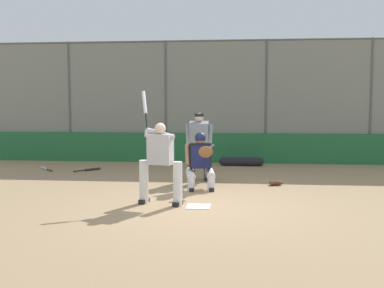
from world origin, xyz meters
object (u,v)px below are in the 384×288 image
at_px(spare_bat_by_padding, 91,169).
at_px(spare_bat_third_base_side, 203,166).
at_px(fielding_glove_on_dirt, 275,183).
at_px(umpire_home, 199,145).
at_px(catcher_behind_plate, 201,160).
at_px(equipment_bag_dugout_side, 241,162).
at_px(spare_bat_near_backstop, 45,168).
at_px(batter_at_plate, 160,160).

relative_size(spare_bat_by_padding, spare_bat_third_base_side, 0.88).
bearing_deg(fielding_glove_on_dirt, umpire_home, -14.00).
distance_m(umpire_home, fielding_glove_on_dirt, 2.02).
distance_m(catcher_behind_plate, spare_bat_by_padding, 4.18).
height_order(umpire_home, fielding_glove_on_dirt, umpire_home).
xyz_separation_m(spare_bat_by_padding, equipment_bag_dugout_side, (-4.21, -1.42, 0.09)).
bearing_deg(spare_bat_third_base_side, spare_bat_by_padding, 76.86).
bearing_deg(spare_bat_near_backstop, catcher_behind_plate, -160.17).
distance_m(batter_at_plate, catcher_behind_plate, 1.66).
xyz_separation_m(catcher_behind_plate, spare_bat_third_base_side, (0.22, -3.54, -0.61)).
bearing_deg(spare_bat_by_padding, equipment_bag_dugout_side, -30.78).
bearing_deg(catcher_behind_plate, spare_bat_by_padding, -46.98).
xyz_separation_m(fielding_glove_on_dirt, equipment_bag_dugout_side, (0.74, -3.24, 0.07)).
distance_m(batter_at_plate, fielding_glove_on_dirt, 3.28).
relative_size(catcher_behind_plate, spare_bat_third_base_side, 1.64).
relative_size(batter_at_plate, fielding_glove_on_dirt, 6.61).
xyz_separation_m(batter_at_plate, umpire_home, (-0.50, -2.66, 0.06)).
bearing_deg(fielding_glove_on_dirt, batter_at_plate, 43.97).
bearing_deg(spare_bat_third_base_side, umpire_home, 150.54).
relative_size(batter_at_plate, spare_bat_near_backstop, 2.95).
xyz_separation_m(spare_bat_by_padding, spare_bat_third_base_side, (-3.07, -1.03, 0.00)).
height_order(spare_bat_third_base_side, fielding_glove_on_dirt, fielding_glove_on_dirt).
xyz_separation_m(umpire_home, spare_bat_third_base_side, (0.10, -2.40, -0.85)).
bearing_deg(batter_at_plate, spare_bat_by_padding, -43.21).
xyz_separation_m(spare_bat_third_base_side, fielding_glove_on_dirt, (-1.89, 2.85, 0.02)).
bearing_deg(fielding_glove_on_dirt, equipment_bag_dugout_side, -77.08).
xyz_separation_m(batter_at_plate, spare_bat_near_backstop, (4.02, -4.10, -0.79)).
relative_size(umpire_home, equipment_bag_dugout_side, 1.22).
relative_size(umpire_home, spare_bat_by_padding, 2.46).
relative_size(catcher_behind_plate, equipment_bag_dugout_side, 0.93).
distance_m(catcher_behind_plate, spare_bat_third_base_side, 3.59).
relative_size(catcher_behind_plate, spare_bat_by_padding, 1.86).
height_order(spare_bat_near_backstop, fielding_glove_on_dirt, fielding_glove_on_dirt).
relative_size(batter_at_plate, umpire_home, 1.28).
xyz_separation_m(batter_at_plate, spare_bat_by_padding, (2.66, -4.03, -0.79)).
xyz_separation_m(batter_at_plate, spare_bat_third_base_side, (-0.41, -5.06, -0.79)).
height_order(batter_at_plate, fielding_glove_on_dirt, batter_at_plate).
height_order(catcher_behind_plate, umpire_home, umpire_home).
xyz_separation_m(catcher_behind_plate, spare_bat_by_padding, (3.29, -2.50, -0.61)).
distance_m(spare_bat_by_padding, spare_bat_third_base_side, 3.24).
xyz_separation_m(umpire_home, equipment_bag_dugout_side, (-1.05, -2.79, -0.75)).
height_order(catcher_behind_plate, spare_bat_near_backstop, catcher_behind_plate).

